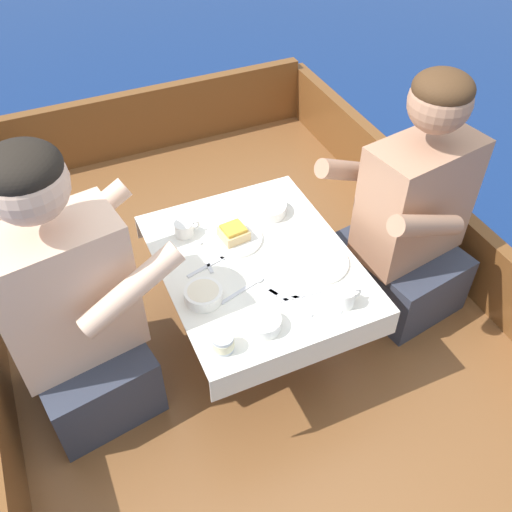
# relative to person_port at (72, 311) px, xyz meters

# --- Properties ---
(ground_plane) EXTENTS (60.00, 60.00, 0.00)m
(ground_plane) POSITION_rel_person_port_xyz_m (0.62, -0.01, -0.69)
(ground_plane) COLOR navy
(boat_deck) EXTENTS (1.92, 2.96, 0.27)m
(boat_deck) POSITION_rel_person_port_xyz_m (0.62, -0.01, -0.56)
(boat_deck) COLOR brown
(boat_deck) RESTS_ON ground_plane
(gunwale_starboard) EXTENTS (0.06, 2.96, 0.30)m
(gunwale_starboard) POSITION_rel_person_port_xyz_m (1.55, -0.01, -0.27)
(gunwale_starboard) COLOR brown
(gunwale_starboard) RESTS_ON boat_deck
(bow_coaming) EXTENTS (1.80, 0.06, 0.35)m
(bow_coaming) POSITION_rel_person_port_xyz_m (0.62, 1.44, -0.25)
(bow_coaming) COLOR brown
(bow_coaming) RESTS_ON boat_deck
(cockpit_table) EXTENTS (0.64, 0.79, 0.42)m
(cockpit_table) POSITION_rel_person_port_xyz_m (0.62, -0.02, -0.05)
(cockpit_table) COLOR #B2B2B7
(cockpit_table) RESTS_ON boat_deck
(person_port) EXTENTS (0.57, 0.51, 1.02)m
(person_port) POSITION_rel_person_port_xyz_m (0.00, 0.00, 0.00)
(person_port) COLOR #333847
(person_port) RESTS_ON boat_deck
(person_starboard) EXTENTS (0.57, 0.51, 0.99)m
(person_starboard) POSITION_rel_person_port_xyz_m (1.24, -0.04, -0.02)
(person_starboard) COLOR #333847
(person_starboard) RESTS_ON boat_deck
(plate_sandwich) EXTENTS (0.20, 0.20, 0.01)m
(plate_sandwich) POSITION_rel_person_port_xyz_m (0.59, 0.11, -0.00)
(plate_sandwich) COLOR white
(plate_sandwich) RESTS_ON cockpit_table
(plate_bread) EXTENTS (0.22, 0.22, 0.01)m
(plate_bread) POSITION_rel_person_port_xyz_m (0.80, -0.11, -0.00)
(plate_bread) COLOR white
(plate_bread) RESTS_ON cockpit_table
(sandwich) EXTENTS (0.10, 0.10, 0.05)m
(sandwich) POSITION_rel_person_port_xyz_m (0.59, 0.11, 0.03)
(sandwich) COLOR #E0BC7F
(sandwich) RESTS_ON plate_sandwich
(bowl_port_near) EXTENTS (0.11, 0.11, 0.04)m
(bowl_port_near) POSITION_rel_person_port_xyz_m (0.52, -0.30, 0.02)
(bowl_port_near) COLOR white
(bowl_port_near) RESTS_ON cockpit_table
(bowl_starboard_near) EXTENTS (0.12, 0.12, 0.04)m
(bowl_starboard_near) POSITION_rel_person_port_xyz_m (0.39, -0.11, 0.02)
(bowl_starboard_near) COLOR white
(bowl_starboard_near) RESTS_ON cockpit_table
(bowl_center_far) EXTENTS (0.14, 0.14, 0.04)m
(bowl_center_far) POSITION_rel_person_port_xyz_m (0.76, 0.20, 0.02)
(bowl_center_far) COLOR white
(bowl_center_far) RESTS_ON cockpit_table
(coffee_cup_port) EXTENTS (0.09, 0.07, 0.05)m
(coffee_cup_port) POSITION_rel_person_port_xyz_m (0.44, 0.20, 0.02)
(coffee_cup_port) COLOR white
(coffee_cup_port) RESTS_ON cockpit_table
(coffee_cup_starboard) EXTENTS (0.09, 0.06, 0.06)m
(coffee_cup_starboard) POSITION_rel_person_port_xyz_m (0.79, -0.32, 0.03)
(coffee_cup_starboard) COLOR white
(coffee_cup_starboard) RESTS_ON cockpit_table
(tin_can) EXTENTS (0.07, 0.07, 0.05)m
(tin_can) POSITION_rel_person_port_xyz_m (0.38, -0.32, 0.02)
(tin_can) COLOR silver
(tin_can) RESTS_ON cockpit_table
(utensil_knife_starboard) EXTENTS (0.12, 0.14, 0.00)m
(utensil_knife_starboard) POSITION_rel_person_port_xyz_m (0.71, -0.28, -0.00)
(utensil_knife_starboard) COLOR silver
(utensil_knife_starboard) RESTS_ON cockpit_table
(utensil_fork_starboard) EXTENTS (0.17, 0.06, 0.00)m
(utensil_fork_starboard) POSITION_rel_person_port_xyz_m (0.48, 0.02, -0.00)
(utensil_fork_starboard) COLOR silver
(utensil_fork_starboard) RESTS_ON cockpit_table
(utensil_knife_port) EXTENTS (0.17, 0.03, 0.00)m
(utensil_knife_port) POSITION_rel_person_port_xyz_m (0.69, -0.23, -0.00)
(utensil_knife_port) COLOR silver
(utensil_knife_port) RESTS_ON cockpit_table
(utensil_spoon_starboard) EXTENTS (0.17, 0.06, 0.01)m
(utensil_spoon_starboard) POSITION_rel_person_port_xyz_m (0.55, -0.12, -0.00)
(utensil_spoon_starboard) COLOR silver
(utensil_spoon_starboard) RESTS_ON cockpit_table
(utensil_fork_port) EXTENTS (0.09, 0.16, 0.00)m
(utensil_fork_port) POSITION_rel_person_port_xyz_m (0.63, -0.23, -0.00)
(utensil_fork_port) COLOR silver
(utensil_fork_port) RESTS_ON cockpit_table
(utensil_spoon_port) EXTENTS (0.04, 0.17, 0.01)m
(utensil_spoon_port) POSITION_rel_person_port_xyz_m (0.46, 0.10, -0.00)
(utensil_spoon_port) COLOR silver
(utensil_spoon_port) RESTS_ON cockpit_table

